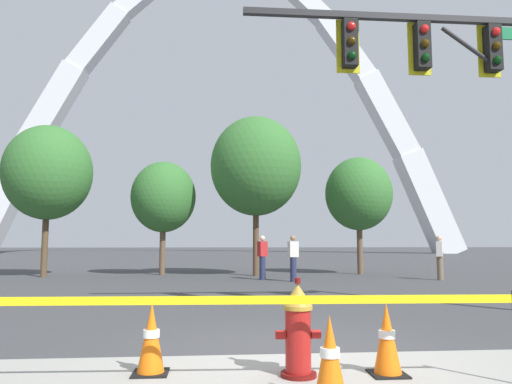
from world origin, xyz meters
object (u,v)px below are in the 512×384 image
pedestrian_standing_center (293,258)px  traffic_signal_gantry (477,88)px  traffic_cone_mid_sidewalk (330,359)px  traffic_cone_by_hydrant (151,339)px  pedestrian_walking_left (262,257)px  pedestrian_walking_right (440,257)px  monument_arch (224,113)px  fire_hydrant (298,330)px  traffic_cone_curb_edge (387,340)px

pedestrian_standing_center → traffic_signal_gantry: bearing=-74.7°
traffic_signal_gantry → traffic_cone_mid_sidewalk: bearing=-132.3°
traffic_cone_by_hydrant → pedestrian_walking_left: size_ratio=0.46×
pedestrian_standing_center → pedestrian_walking_right: bearing=2.3°
traffic_cone_by_hydrant → monument_arch: 54.39m
fire_hydrant → monument_arch: monument_arch is taller
traffic_cone_curb_edge → traffic_signal_gantry: size_ratio=0.11×
pedestrian_walking_left → pedestrian_walking_right: bearing=-6.2°
traffic_signal_gantry → pedestrian_standing_center: bearing=105.3°
fire_hydrant → traffic_signal_gantry: bearing=41.0°
traffic_signal_gantry → monument_arch: size_ratio=0.11×
fire_hydrant → traffic_signal_gantry: 6.61m
traffic_cone_by_hydrant → traffic_cone_curb_edge: 2.42m
monument_arch → pedestrian_standing_center: size_ratio=36.49×
traffic_cone_curb_edge → traffic_signal_gantry: bearing=48.4°
traffic_signal_gantry → pedestrian_standing_center: traffic_signal_gantry is taller
monument_arch → pedestrian_standing_center: (1.74, -40.30, -16.01)m
monument_arch → pedestrian_standing_center: monument_arch is taller
traffic_signal_gantry → traffic_cone_by_hydrant: bearing=-149.1°
pedestrian_walking_right → traffic_cone_by_hydrant: bearing=-126.6°
pedestrian_standing_center → monument_arch: bearing=92.5°
traffic_signal_gantry → pedestrian_walking_left: 10.23m
pedestrian_standing_center → pedestrian_walking_right: 5.36m
traffic_cone_curb_edge → pedestrian_walking_left: bearing=90.2°
traffic_cone_mid_sidewalk → pedestrian_standing_center: pedestrian_standing_center is taller
traffic_cone_mid_sidewalk → pedestrian_standing_center: size_ratio=0.46×
fire_hydrant → pedestrian_standing_center: 11.87m
pedestrian_walking_left → pedestrian_standing_center: 1.34m
pedestrian_walking_left → pedestrian_walking_right: same height
traffic_cone_by_hydrant → traffic_signal_gantry: 7.59m
traffic_cone_curb_edge → pedestrian_standing_center: bearing=85.4°
traffic_cone_mid_sidewalk → traffic_cone_curb_edge: 1.09m
monument_arch → pedestrian_walking_left: bearing=-88.9°
traffic_signal_gantry → pedestrian_walking_left: size_ratio=4.04×
monument_arch → pedestrian_walking_right: 43.75m
traffic_cone_mid_sidewalk → traffic_signal_gantry: 7.05m
pedestrian_walking_right → traffic_cone_mid_sidewalk: bearing=-119.1°
traffic_cone_mid_sidewalk → pedestrian_walking_left: (0.73, 13.41, 0.46)m
traffic_cone_mid_sidewalk → traffic_signal_gantry: traffic_signal_gantry is taller
fire_hydrant → monument_arch: (0.12, 52.03, 16.36)m
traffic_cone_by_hydrant → traffic_signal_gantry: traffic_signal_gantry is taller
traffic_cone_curb_edge → pedestrian_standing_center: 11.80m
traffic_cone_by_hydrant → pedestrian_walking_left: pedestrian_walking_left is taller
monument_arch → pedestrian_walking_right: (7.10, -40.09, -16.01)m
traffic_cone_by_hydrant → pedestrian_standing_center: size_ratio=0.46×
traffic_cone_mid_sidewalk → pedestrian_walking_right: size_ratio=0.46×
monument_arch → pedestrian_walking_right: size_ratio=36.49×
traffic_cone_mid_sidewalk → traffic_signal_gantry: (3.95, 4.34, 3.91)m
monument_arch → fire_hydrant: bearing=-90.1°
monument_arch → pedestrian_walking_right: bearing=-80.0°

